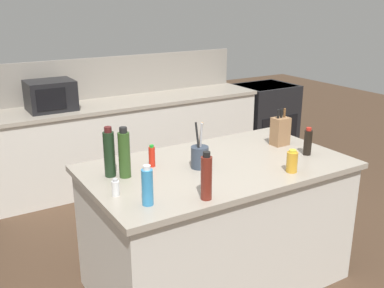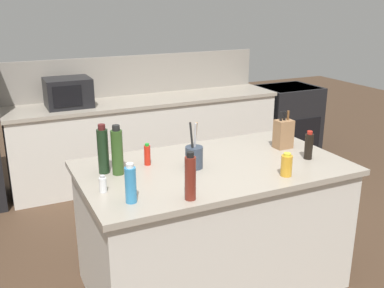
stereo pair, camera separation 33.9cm
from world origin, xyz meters
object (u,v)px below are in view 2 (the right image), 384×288
Objects in this scene: honey_jar at (287,165)px; dish_soap_bottle at (131,184)px; soy_sauce_bottle at (309,146)px; range_oven at (287,120)px; microwave at (68,93)px; olive_oil_bottle at (117,151)px; wine_bottle at (103,150)px; knife_block at (283,134)px; vinegar_bottle at (190,177)px; hot_sauce_bottle at (147,155)px; salt_shaker at (103,184)px; utensil_crock at (194,156)px.

honey_jar is 0.66× the size of dish_soap_bottle.
soy_sauce_bottle is (0.34, 0.20, 0.02)m from honey_jar.
range_oven is 3.27m from honey_jar.
honey_jar is (0.91, -2.57, -0.08)m from microwave.
olive_oil_bottle reaches higher than wine_bottle.
knife_block is 1.01× the size of vinegar_bottle.
dish_soap_bottle is at bearing -92.87° from microwave.
wine_bottle is (-1.06, 0.56, 0.08)m from honey_jar.
honey_jar is 0.94m from hot_sauce_bottle.
knife_block reaches higher than hot_sauce_bottle.
salt_shaker is (-0.24, -2.32, -0.10)m from microwave.
dish_soap_bottle reaches higher than hot_sauce_bottle.
range_oven is 2.87× the size of utensil_crock.
wine_bottle reaches higher than range_oven.
olive_oil_bottle is at bearing -161.44° from hot_sauce_bottle.
hot_sauce_bottle is (-1.09, 0.38, -0.02)m from soy_sauce_bottle.
honey_jar reaches higher than range_oven.
olive_oil_bottle reaches higher than vinegar_bottle.
honey_jar is 1.17m from salt_shaker.
hot_sauce_bottle is at bearing 2.85° from wine_bottle.
soy_sauce_bottle is (0.02, -0.28, -0.02)m from knife_block.
range_oven is 2.71m from knife_block.
range_oven is 1.97× the size of microwave.
vinegar_bottle is at bearing -61.02° from wine_bottle.
wine_bottle reaches higher than microwave.
wine_bottle is (-0.02, 0.51, 0.05)m from dish_soap_bottle.
salt_shaker is 0.54m from vinegar_bottle.
salt_shaker is (-3.10, -2.32, 0.52)m from range_oven.
dish_soap_bottle is 1.52× the size of hot_sauce_bottle.
soy_sauce_bottle is 0.88× the size of dish_soap_bottle.
vinegar_bottle is 0.87× the size of wine_bottle.
knife_block is 0.87× the size of wine_bottle.
wine_bottle reaches higher than vinegar_bottle.
vinegar_bottle reaches higher than honey_jar.
microwave is at bearing 180.00° from range_oven.
honey_jar is at bearing -38.60° from utensil_crock.
utensil_crock is at bearing 62.10° from vinegar_bottle.
vinegar_bottle is (-0.72, -0.06, 0.06)m from honey_jar.
salt_shaker is (-1.14, 0.25, -0.02)m from honey_jar.
olive_oil_bottle reaches higher than salt_shaker.
range_oven is 3.92× the size of dish_soap_bottle.
hot_sauce_bottle is 0.54× the size of vinegar_bottle.
knife_block is at bearing 56.03° from honey_jar.
salt_shaker is 0.69× the size of hot_sauce_bottle.
utensil_crock is 2.07× the size of honey_jar.
wine_bottle reaches higher than honey_jar.
wine_bottle reaches higher than salt_shaker.
wine_bottle is (-0.31, -0.02, 0.08)m from hot_sauce_bottle.
knife_block is 0.87× the size of olive_oil_bottle.
soy_sauce_bottle is 0.72× the size of vinegar_bottle.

